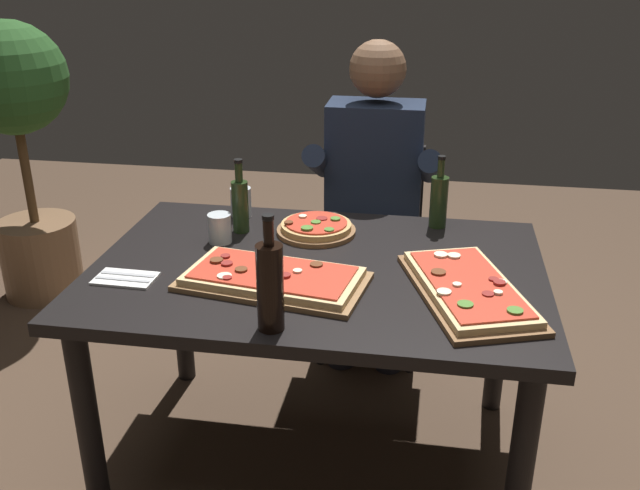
% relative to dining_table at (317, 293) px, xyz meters
% --- Properties ---
extents(ground_plane, '(6.40, 6.40, 0.00)m').
position_rel_dining_table_xyz_m(ground_plane, '(0.00, 0.00, -0.64)').
color(ground_plane, '#4C3828').
extents(dining_table, '(1.40, 0.96, 0.74)m').
position_rel_dining_table_xyz_m(dining_table, '(0.00, 0.00, 0.00)').
color(dining_table, black).
rests_on(dining_table, ground_plane).
extents(pizza_rectangular_front, '(0.58, 0.36, 0.05)m').
position_rel_dining_table_xyz_m(pizza_rectangular_front, '(-0.11, -0.15, 0.12)').
color(pizza_rectangular_front, olive).
rests_on(pizza_rectangular_front, dining_table).
extents(pizza_rectangular_left, '(0.43, 0.59, 0.05)m').
position_rel_dining_table_xyz_m(pizza_rectangular_left, '(0.46, -0.12, 0.12)').
color(pizza_rectangular_left, brown).
rests_on(pizza_rectangular_left, dining_table).
extents(pizza_round_far, '(0.27, 0.27, 0.05)m').
position_rel_dining_table_xyz_m(pizza_round_far, '(-0.05, 0.26, 0.11)').
color(pizza_round_far, brown).
rests_on(pizza_round_far, dining_table).
extents(wine_bottle_dark, '(0.06, 0.06, 0.26)m').
position_rel_dining_table_xyz_m(wine_bottle_dark, '(0.36, 0.40, 0.19)').
color(wine_bottle_dark, '#233819').
rests_on(wine_bottle_dark, dining_table).
extents(oil_bottle_amber, '(0.06, 0.06, 0.26)m').
position_rel_dining_table_xyz_m(oil_bottle_amber, '(-0.31, 0.24, 0.20)').
color(oil_bottle_amber, '#233819').
rests_on(oil_bottle_amber, dining_table).
extents(vinegar_bottle_green, '(0.07, 0.07, 0.32)m').
position_rel_dining_table_xyz_m(vinegar_bottle_green, '(-0.06, -0.40, 0.22)').
color(vinegar_bottle_green, black).
rests_on(vinegar_bottle_green, dining_table).
extents(tumbler_near_camera, '(0.08, 0.08, 0.10)m').
position_rel_dining_table_xyz_m(tumbler_near_camera, '(-0.35, 0.14, 0.14)').
color(tumbler_near_camera, silver).
rests_on(tumbler_near_camera, dining_table).
extents(tumbler_far_side, '(0.08, 0.08, 0.11)m').
position_rel_dining_table_xyz_m(tumbler_far_side, '(-0.35, 0.38, 0.14)').
color(tumbler_far_side, silver).
rests_on(tumbler_far_side, dining_table).
extents(napkin_cutlery_set, '(0.18, 0.11, 0.01)m').
position_rel_dining_table_xyz_m(napkin_cutlery_set, '(-0.55, -0.19, 0.10)').
color(napkin_cutlery_set, white).
rests_on(napkin_cutlery_set, dining_table).
extents(diner_chair, '(0.44, 0.44, 0.87)m').
position_rel_dining_table_xyz_m(diner_chair, '(0.10, 0.86, -0.16)').
color(diner_chair, black).
rests_on(diner_chair, ground_plane).
extents(seated_diner, '(0.53, 0.41, 1.33)m').
position_rel_dining_table_xyz_m(seated_diner, '(0.10, 0.74, 0.10)').
color(seated_diner, '#23232D').
rests_on(seated_diner, ground_plane).
extents(potted_plant_corner, '(0.52, 0.52, 1.35)m').
position_rel_dining_table_xyz_m(potted_plant_corner, '(-1.59, 1.02, 0.18)').
color(potted_plant_corner, '#846042').
rests_on(potted_plant_corner, ground_plane).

